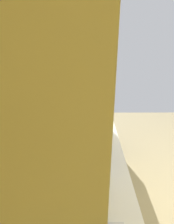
% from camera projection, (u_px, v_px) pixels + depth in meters
% --- Properties ---
extents(wall_back, '(3.74, 0.12, 2.80)m').
position_uv_depth(wall_back, '(44.00, 94.00, 1.62)').
color(wall_back, '#E8D083').
rests_on(wall_back, ground_plane).
extents(counter_run, '(2.73, 0.63, 0.92)m').
position_uv_depth(counter_run, '(87.00, 219.00, 1.59)').
color(counter_run, tan).
rests_on(counter_run, ground_plane).
extents(upper_cabinets, '(1.65, 0.35, 0.62)m').
position_uv_depth(upper_cabinets, '(63.00, 53.00, 1.08)').
color(upper_cabinets, tan).
extents(window_back_wall, '(0.43, 0.02, 0.64)m').
position_uv_depth(window_back_wall, '(1.00, 216.00, 0.66)').
color(window_back_wall, '#997A4C').
extents(oven_range, '(0.69, 0.68, 1.10)m').
position_uv_depth(oven_range, '(88.00, 125.00, 3.15)').
color(oven_range, black).
rests_on(oven_range, ground_plane).
extents(microwave, '(0.51, 0.34, 0.31)m').
position_uv_depth(microwave, '(84.00, 141.00, 1.55)').
color(microwave, white).
rests_on(microwave, counter_run).
extents(bowl, '(0.16, 0.16, 0.05)m').
position_uv_depth(bowl, '(94.00, 123.00, 2.13)').
color(bowl, '#4C8CBF').
rests_on(bowl, counter_run).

